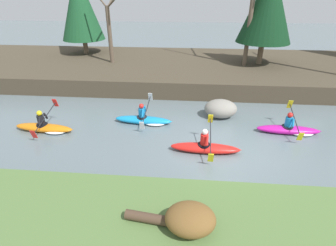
{
  "coord_description": "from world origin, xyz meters",
  "views": [
    {
      "loc": [
        -1.46,
        -8.71,
        5.73
      ],
      "look_at": [
        -2.33,
        1.32,
        0.55
      ],
      "focal_mm": 28.0,
      "sensor_mm": 36.0,
      "label": 1
    }
  ],
  "objects_px": {
    "kayaker_trailing": "(145,120)",
    "driftwood_log": "(161,220)",
    "kayaker_middle": "(206,147)",
    "kayaker_far_back": "(46,127)",
    "boulder_midstream": "(221,109)",
    "kayaker_lead": "(291,129)"
  },
  "relations": [
    {
      "from": "driftwood_log",
      "to": "kayaker_far_back",
      "type": "bearing_deg",
      "value": 144.71
    },
    {
      "from": "kayaker_lead",
      "to": "boulder_midstream",
      "type": "bearing_deg",
      "value": 156.16
    },
    {
      "from": "kayaker_trailing",
      "to": "boulder_midstream",
      "type": "relative_size",
      "value": 1.75
    },
    {
      "from": "kayaker_middle",
      "to": "driftwood_log",
      "type": "height_order",
      "value": "kayaker_middle"
    },
    {
      "from": "kayaker_middle",
      "to": "kayaker_far_back",
      "type": "distance_m",
      "value": 7.13
    },
    {
      "from": "kayaker_middle",
      "to": "driftwood_log",
      "type": "relative_size",
      "value": 1.55
    },
    {
      "from": "kayaker_middle",
      "to": "driftwood_log",
      "type": "distance_m",
      "value": 4.56
    },
    {
      "from": "kayaker_lead",
      "to": "kayaker_trailing",
      "type": "distance_m",
      "value": 6.57
    },
    {
      "from": "kayaker_far_back",
      "to": "boulder_midstream",
      "type": "xyz_separation_m",
      "value": [
        7.9,
        2.19,
        0.25
      ]
    },
    {
      "from": "kayaker_trailing",
      "to": "driftwood_log",
      "type": "xyz_separation_m",
      "value": [
        1.48,
        -6.56,
        0.66
      ]
    },
    {
      "from": "kayaker_far_back",
      "to": "boulder_midstream",
      "type": "bearing_deg",
      "value": 19.5
    },
    {
      "from": "kayaker_trailing",
      "to": "kayaker_far_back",
      "type": "distance_m",
      "value": 4.46
    },
    {
      "from": "kayaker_lead",
      "to": "kayaker_trailing",
      "type": "xyz_separation_m",
      "value": [
        -6.56,
        0.4,
        0.0
      ]
    },
    {
      "from": "kayaker_lead",
      "to": "kayaker_far_back",
      "type": "relative_size",
      "value": 1.0
    },
    {
      "from": "kayaker_middle",
      "to": "kayaker_far_back",
      "type": "height_order",
      "value": "same"
    },
    {
      "from": "kayaker_lead",
      "to": "kayaker_middle",
      "type": "relative_size",
      "value": 1.0
    },
    {
      "from": "kayaker_lead",
      "to": "kayaker_middle",
      "type": "xyz_separation_m",
      "value": [
        -3.81,
        -1.82,
        0.02
      ]
    },
    {
      "from": "kayaker_trailing",
      "to": "driftwood_log",
      "type": "bearing_deg",
      "value": -73.84
    },
    {
      "from": "kayaker_middle",
      "to": "driftwood_log",
      "type": "xyz_separation_m",
      "value": [
        -1.26,
        -4.34,
        0.64
      ]
    },
    {
      "from": "kayaker_middle",
      "to": "kayaker_trailing",
      "type": "relative_size",
      "value": 1.0
    },
    {
      "from": "kayaker_trailing",
      "to": "driftwood_log",
      "type": "relative_size",
      "value": 1.55
    },
    {
      "from": "kayaker_middle",
      "to": "boulder_midstream",
      "type": "relative_size",
      "value": 1.74
    }
  ]
}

